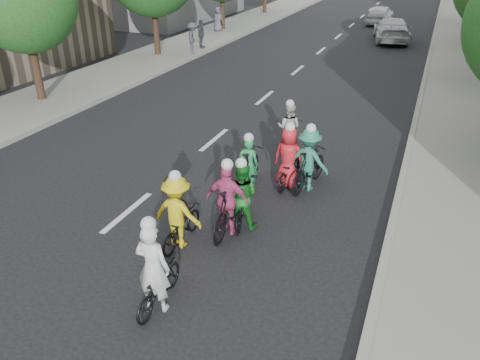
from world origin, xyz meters
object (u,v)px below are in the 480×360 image
Objects in this scene: cyclist_7 at (309,164)px; cyclist_6 at (289,132)px; cyclist_1 at (242,200)px; spectator_0 at (193,38)px; follow_car_lead at (392,30)px; cyclist_0 at (156,278)px; cyclist_3 at (229,205)px; cyclist_4 at (289,164)px; cyclist_5 at (250,167)px; cyclist_2 at (179,217)px; follow_car_trail at (380,15)px; spectator_1 at (201,34)px; spectator_2 at (218,19)px.

cyclist_6 is at bearing -50.36° from cyclist_7.
cyclist_1 is 17.67m from spectator_0.
cyclist_0 is at bearing 77.63° from follow_car_lead.
cyclist_3 reaches higher than cyclist_4.
cyclist_1 is at bearing 91.89° from cyclist_6.
cyclist_5 is at bearing -90.88° from cyclist_0.
follow_car_lead is at bearing -70.48° from spectator_0.
cyclist_3 is at bearing -131.40° from cyclist_2.
cyclist_5 is at bearing -83.01° from cyclist_3.
cyclist_4 reaches higher than cyclist_5.
follow_car_trail is at bearing -90.43° from cyclist_6.
follow_car_lead is (1.18, 22.24, 0.14)m from cyclist_5.
cyclist_5 reaches higher than follow_car_lead.
cyclist_3 is at bearing 80.90° from cyclist_4.
spectator_1 reaches higher than cyclist_1.
follow_car_trail is 2.45× the size of spectator_0.
cyclist_3 is 2.91m from cyclist_7.
cyclist_2 reaches higher than cyclist_1.
spectator_2 reaches higher than spectator_1.
spectator_1 is (-8.47, 18.04, 0.28)m from cyclist_2.
spectator_1 is (-9.13, 12.19, 0.37)m from cyclist_6.
cyclist_3 is (-0.17, -0.35, 0.03)m from cyclist_1.
cyclist_1 is at bearing -134.31° from spectator_2.
cyclist_6 is (-0.69, 2.31, -0.05)m from cyclist_4.
cyclist_6 is at bearing -90.53° from cyclist_3.
cyclist_0 is 4.84m from cyclist_5.
spectator_1 is at bearing -67.76° from cyclist_0.
cyclist_3 is 2.74m from cyclist_4.
cyclist_3 is at bearing -135.01° from spectator_2.
follow_car_lead is at bearing -94.60° from cyclist_6.
cyclist_5 is 1.14× the size of spectator_2.
cyclist_7 reaches higher than spectator_1.
cyclist_2 is 0.35× the size of follow_car_lead.
cyclist_2 is 1.12× the size of spectator_1.
cyclist_0 is 1.11× the size of spectator_0.
cyclist_6 is (-0.12, 4.99, -0.10)m from cyclist_3.
cyclist_4 is (0.80, 5.39, 0.01)m from cyclist_0.
spectator_1 is at bearing -145.88° from spectator_2.
spectator_0 is (-9.77, -8.88, 0.27)m from follow_car_lead.
cyclist_2 is at bearing 74.90° from cyclist_5.
follow_car_lead is at bearing -94.42° from cyclist_0.
cyclist_0 is at bearing 83.24° from cyclist_3.
cyclist_6 reaches higher than follow_car_lead.
cyclist_0 is 1.16× the size of cyclist_6.
cyclist_3 is 1.06× the size of cyclist_4.
cyclist_0 is 27.10m from follow_car_lead.
follow_car_lead is 6.92m from follow_car_trail.
cyclist_0 is at bearing 84.49° from cyclist_4.
spectator_1 is 5.64m from spectator_2.
cyclist_2 is at bearing -164.07° from spectator_1.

